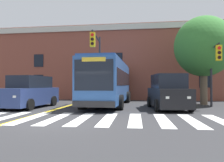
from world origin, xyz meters
TOP-DOWN VIEW (x-y plane):
  - ground_plane at (0.00, 0.00)m, footprint 120.00×120.00m
  - crosswalk at (0.10, 1.11)m, footprint 17.37×4.59m
  - lane_line_yellow_inner at (-2.16, 15.11)m, footprint 0.12×36.00m
  - lane_line_yellow_outer at (-2.00, 15.11)m, footprint 0.12×36.00m
  - city_bus at (0.95, 8.30)m, footprint 3.06×10.61m
  - car_navy_near_lane at (-4.30, 5.56)m, footprint 2.45×5.27m
  - car_black_far_lane at (5.33, 5.88)m, footprint 2.73×4.82m
  - car_tan_behind_bus at (1.83, 18.41)m, footprint 2.31×4.69m
  - traffic_light_near_corner at (8.63, 6.96)m, footprint 0.49×2.62m
  - traffic_light_overhead at (0.08, 7.80)m, footprint 0.53×4.14m
  - street_tree_curbside_large at (8.57, 9.49)m, footprint 5.47×5.61m
  - building_facade at (-3.45, 17.39)m, footprint 33.33×7.05m

SIDE VIEW (x-z plane):
  - ground_plane at x=0.00m, z-range 0.00..0.00m
  - lane_line_yellow_inner at x=-2.16m, z-range 0.00..0.01m
  - lane_line_yellow_outer at x=-2.00m, z-range 0.00..0.01m
  - crosswalk at x=0.10m, z-range 0.00..0.01m
  - car_tan_behind_bus at x=1.83m, z-range -0.06..2.13m
  - car_navy_near_lane at x=-4.30m, z-range -0.05..2.21m
  - car_black_far_lane at x=5.33m, z-range -0.06..2.27m
  - city_bus at x=0.95m, z-range 0.11..3.60m
  - traffic_light_near_corner at x=8.63m, z-range 0.79..5.41m
  - traffic_light_overhead at x=0.08m, z-range 1.03..6.81m
  - building_facade at x=-3.45m, z-range 0.01..8.20m
  - street_tree_curbside_large at x=8.57m, z-range 1.13..8.34m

